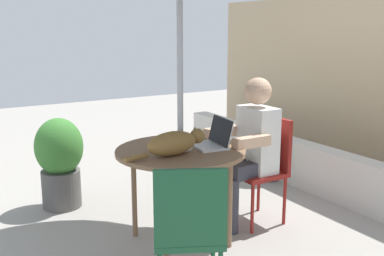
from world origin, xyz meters
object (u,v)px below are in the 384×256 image
object	(u,v)px
chair_occupied	(265,161)
person_seated	(250,144)
patio_table	(181,158)
potted_plant_near_fence	(60,160)
potted_plant_by_chair	(267,146)
laptop	(215,138)
cat	(175,143)
chair_empty	(189,226)

from	to	relation	value
chair_occupied	person_seated	bearing A→B (deg)	-90.00
patio_table	potted_plant_near_fence	size ratio (longest dim) A/B	1.16
patio_table	person_seated	world-z (taller)	person_seated
potted_plant_by_chair	person_seated	bearing A→B (deg)	-46.95
potted_plant_by_chair	patio_table	bearing A→B (deg)	-61.60
laptop	chair_occupied	bearing A→B (deg)	95.83
cat	chair_occupied	bearing A→B (deg)	96.44
patio_table	person_seated	bearing A→B (deg)	90.00
person_seated	potted_plant_by_chair	distance (m)	1.28
patio_table	person_seated	xyz separation A→B (m)	(0.00, 0.66, 0.02)
cat	potted_plant_near_fence	size ratio (longest dim) A/B	0.79
laptop	patio_table	bearing A→B (deg)	-101.93
laptop	person_seated	bearing A→B (deg)	98.15
person_seated	potted_plant_by_chair	bearing A→B (deg)	133.05
patio_table	potted_plant_by_chair	world-z (taller)	patio_table
patio_table	laptop	xyz separation A→B (m)	(0.06, 0.27, 0.13)
patio_table	chair_occupied	size ratio (longest dim) A/B	1.08
laptop	potted_plant_by_chair	xyz separation A→B (m)	(-0.90, 1.30, -0.44)
patio_table	chair_empty	distance (m)	0.89
patio_table	cat	distance (m)	0.21
cat	potted_plant_near_fence	distance (m)	1.43
laptop	cat	xyz separation A→B (m)	(0.05, -0.37, 0.02)
potted_plant_near_fence	patio_table	bearing A→B (deg)	26.32
chair_occupied	person_seated	world-z (taller)	person_seated
person_seated	potted_plant_near_fence	xyz separation A→B (m)	(-1.19, -1.24, -0.24)
person_seated	potted_plant_near_fence	size ratio (longest dim) A/B	1.48
patio_table	cat	bearing A→B (deg)	-44.97
patio_table	laptop	world-z (taller)	laptop
cat	patio_table	bearing A→B (deg)	135.03
laptop	cat	distance (m)	0.37
laptop	cat	world-z (taller)	laptop
person_seated	potted_plant_by_chair	world-z (taller)	person_seated
chair_occupied	potted_plant_near_fence	distance (m)	1.84
person_seated	laptop	world-z (taller)	person_seated
patio_table	potted_plant_by_chair	bearing A→B (deg)	118.40
person_seated	patio_table	bearing A→B (deg)	-90.00
chair_empty	potted_plant_by_chair	world-z (taller)	chair_empty
chair_empty	person_seated	distance (m)	1.33
chair_empty	cat	size ratio (longest dim) A/B	1.36
patio_table	potted_plant_near_fence	bearing A→B (deg)	-153.68
laptop	potted_plant_by_chair	distance (m)	1.64
chair_occupied	laptop	size ratio (longest dim) A/B	2.72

